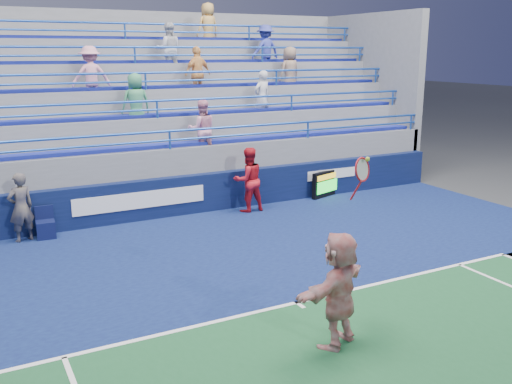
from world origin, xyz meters
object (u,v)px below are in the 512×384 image
judge_chair (46,228)px  tennis_player (339,289)px  ball_girl (248,180)px  serve_speed_board (326,184)px  line_judge (21,208)px

judge_chair → tennis_player: 8.33m
judge_chair → ball_girl: size_ratio=0.42×
ball_girl → serve_speed_board: bearing=-174.1°
line_judge → serve_speed_board: bearing=162.0°
serve_speed_board → tennis_player: bearing=-123.4°
judge_chair → tennis_player: bearing=-66.8°
ball_girl → judge_chair: bearing=-2.6°
tennis_player → line_judge: tennis_player is taller
serve_speed_board → ball_girl: ball_girl is taller
serve_speed_board → line_judge: size_ratio=0.69×
judge_chair → line_judge: bearing=-178.8°
line_judge → ball_girl: (6.03, -0.15, 0.08)m
judge_chair → serve_speed_board: bearing=1.3°
judge_chair → line_judge: line_judge is taller
judge_chair → tennis_player: size_ratio=0.26×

